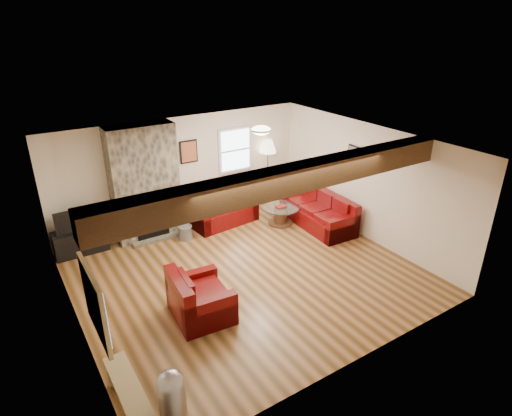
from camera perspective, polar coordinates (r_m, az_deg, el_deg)
The scene contains 18 objects.
room at distance 7.63m, azimuth -1.32°, elevation -0.85°, with size 8.00×8.00×8.00m.
oak_beam at distance 6.26m, azimuth 4.57°, elevation 3.86°, with size 6.00×0.36×0.38m, color #33200F.
chimney_breast at distance 9.37m, azimuth -14.61°, elevation 3.05°, with size 1.40×0.67×2.50m.
back_window at distance 10.35m, azimuth -2.79°, elevation 7.75°, with size 0.90×0.08×1.10m, color silver, non-canonical shape.
hatch_window at distance 5.39m, azimuth -20.65°, elevation -11.82°, with size 0.08×1.00×0.90m, color tan, non-canonical shape.
ceiling_dome at distance 8.40m, azimuth 0.67°, elevation 10.16°, with size 0.40×0.40×0.18m, color white, non-canonical shape.
artwork_back at distance 9.79m, azimuth -8.95°, elevation 7.43°, with size 0.42×0.06×0.52m, color black, non-canonical shape.
artwork_right at distance 9.42m, azimuth 13.32°, elevation 6.71°, with size 0.06×0.55×0.42m, color black, non-canonical shape.
sofa_three at distance 10.00m, azimuth 8.18°, elevation -0.22°, with size 2.00×0.83×0.77m, color #4B0507, non-canonical shape.
loveseat at distance 10.05m, azimuth -4.57°, elevation 0.24°, with size 1.54×0.88×0.82m, color #4B0507, non-canonical shape.
armchair_red at distance 7.05m, azimuth -7.38°, elevation -11.38°, with size 0.99×0.87×0.80m, color #4B0507, non-canonical shape.
coffee_table at distance 10.05m, azimuth 3.29°, elevation -0.96°, with size 0.87×0.87×0.45m.
tv_cabinet at distance 9.50m, azimuth -22.34°, elevation -4.13°, with size 1.04×0.42×0.52m, color black.
television at distance 9.29m, azimuth -22.83°, elevation -1.37°, with size 0.86×0.11×0.49m, color black.
floor_lamp at distance 10.67m, azimuth 1.57°, elevation 7.76°, with size 0.44×0.44×1.71m.
pine_bench at distance 5.91m, azimuth -16.51°, elevation -23.19°, with size 0.28×1.19×0.44m, color tan, non-canonical shape.
pedal_bin at distance 5.53m, azimuth -11.12°, elevation -23.72°, with size 0.33×0.33×0.82m, color #A6A6AB, non-canonical shape.
coal_bucket at distance 9.51m, azimuth -9.44°, elevation -3.19°, with size 0.33×0.33×0.31m, color slate, non-canonical shape.
Camera 1 is at (-3.58, -5.91, 4.48)m, focal length 30.00 mm.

